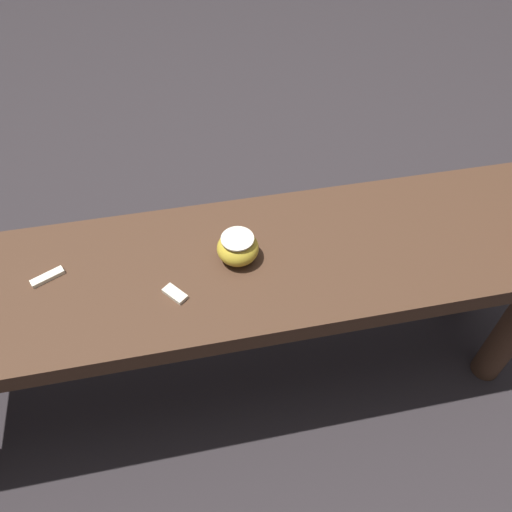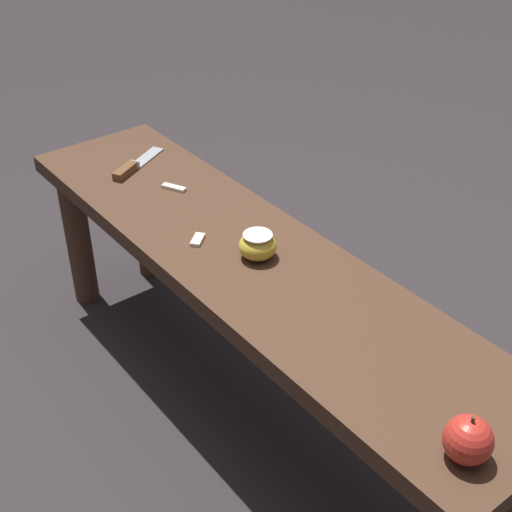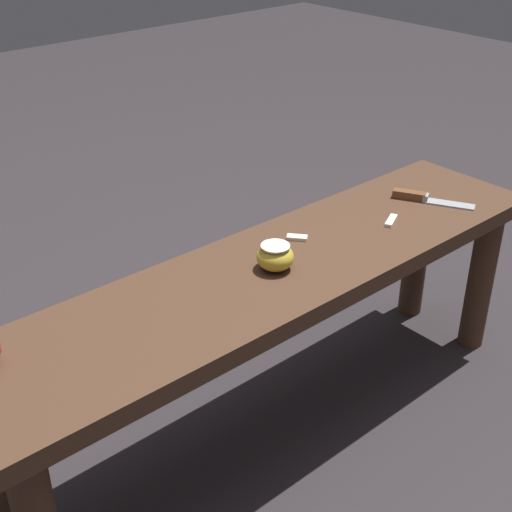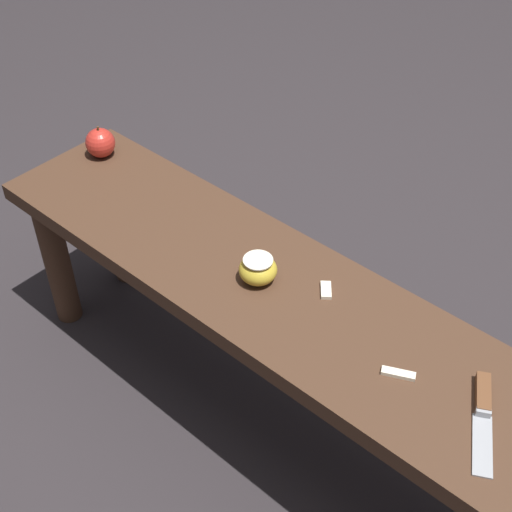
% 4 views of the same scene
% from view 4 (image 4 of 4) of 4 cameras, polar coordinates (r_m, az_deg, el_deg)
% --- Properties ---
extents(ground_plane, '(8.00, 8.00, 0.00)m').
position_cam_4_polar(ground_plane, '(1.79, 0.89, -12.63)').
color(ground_plane, '#2D282B').
extents(wooden_bench, '(1.39, 0.33, 0.45)m').
position_cam_4_polar(wooden_bench, '(1.50, 1.04, -4.51)').
color(wooden_bench, '#472D1E').
rests_on(wooden_bench, ground_plane).
extents(knife, '(0.12, 0.19, 0.02)m').
position_cam_4_polar(knife, '(1.29, 17.69, -11.51)').
color(knife, '#9EA0A5').
rests_on(knife, wooden_bench).
extents(apple_whole, '(0.07, 0.07, 0.08)m').
position_cam_4_polar(apple_whole, '(1.83, -12.35, 8.84)').
color(apple_whole, red).
rests_on(apple_whole, wooden_bench).
extents(apple_cut, '(0.08, 0.08, 0.06)m').
position_cam_4_polar(apple_cut, '(1.43, 0.16, -1.08)').
color(apple_cut, gold).
rests_on(apple_cut, wooden_bench).
extents(apple_slice_near_knife, '(0.04, 0.05, 0.01)m').
position_cam_4_polar(apple_slice_near_knife, '(1.43, 5.62, -2.73)').
color(apple_slice_near_knife, silver).
rests_on(apple_slice_near_knife, wooden_bench).
extents(apple_slice_center, '(0.06, 0.04, 0.01)m').
position_cam_4_polar(apple_slice_center, '(1.31, 11.32, -9.20)').
color(apple_slice_center, silver).
rests_on(apple_slice_center, wooden_bench).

